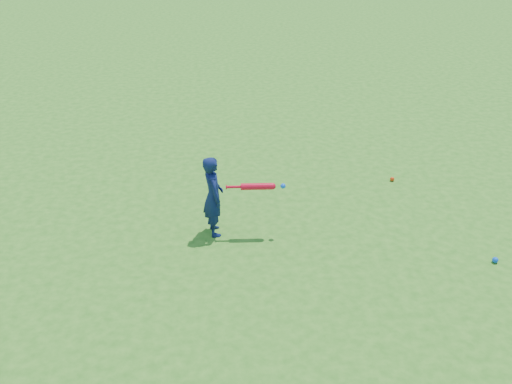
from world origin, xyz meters
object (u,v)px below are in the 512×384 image
bat_swing (259,186)px  ground_ball_red (392,179)px  ground_ball_blue (495,260)px  child (213,196)px

bat_swing → ground_ball_red: bearing=33.8°
ground_ball_red → ground_ball_blue: 2.11m
ground_ball_red → ground_ball_blue: (0.59, -2.03, 0.00)m
child → ground_ball_blue: 3.25m
child → ground_ball_red: size_ratio=16.28×
child → ground_ball_red: (2.51, 1.19, -0.47)m
child → ground_ball_blue: size_ratio=14.72×
ground_ball_blue → ground_ball_red: bearing=106.3°
bat_swing → child: bearing=175.4°
ground_ball_blue → bat_swing: size_ratio=0.10×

